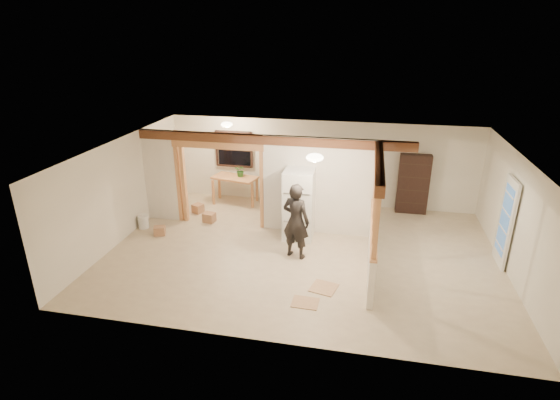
% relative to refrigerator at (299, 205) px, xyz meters
% --- Properties ---
extents(floor, '(9.00, 6.50, 0.01)m').
position_rel_refrigerator_xyz_m(floor, '(0.21, -0.79, -0.89)').
color(floor, beige).
rests_on(floor, ground).
extents(ceiling, '(9.00, 6.50, 0.01)m').
position_rel_refrigerator_xyz_m(ceiling, '(0.21, -0.79, 1.61)').
color(ceiling, white).
extents(wall_back, '(9.00, 0.01, 2.50)m').
position_rel_refrigerator_xyz_m(wall_back, '(0.21, 2.46, 0.36)').
color(wall_back, silver).
rests_on(wall_back, floor).
extents(wall_front, '(9.00, 0.01, 2.50)m').
position_rel_refrigerator_xyz_m(wall_front, '(0.21, -4.04, 0.36)').
color(wall_front, silver).
rests_on(wall_front, floor).
extents(wall_left, '(0.01, 6.50, 2.50)m').
position_rel_refrigerator_xyz_m(wall_left, '(-4.29, -0.79, 0.36)').
color(wall_left, silver).
rests_on(wall_left, floor).
extents(wall_right, '(0.01, 6.50, 2.50)m').
position_rel_refrigerator_xyz_m(wall_right, '(4.71, -0.79, 0.36)').
color(wall_right, silver).
rests_on(wall_right, floor).
extents(partition_left_stub, '(0.90, 0.12, 2.50)m').
position_rel_refrigerator_xyz_m(partition_left_stub, '(-3.84, 0.41, 0.36)').
color(partition_left_stub, white).
rests_on(partition_left_stub, floor).
extents(partition_center, '(2.80, 0.12, 2.50)m').
position_rel_refrigerator_xyz_m(partition_center, '(0.41, 0.41, 0.36)').
color(partition_center, white).
rests_on(partition_center, floor).
extents(doorway_frame, '(2.46, 0.14, 2.20)m').
position_rel_refrigerator_xyz_m(doorway_frame, '(-2.19, 0.41, 0.21)').
color(doorway_frame, tan).
rests_on(doorway_frame, floor).
extents(header_beam_back, '(7.00, 0.18, 0.22)m').
position_rel_refrigerator_xyz_m(header_beam_back, '(-0.79, 0.41, 1.49)').
color(header_beam_back, brown).
rests_on(header_beam_back, ceiling).
extents(header_beam_right, '(0.18, 3.30, 0.22)m').
position_rel_refrigerator_xyz_m(header_beam_right, '(1.81, -1.19, 1.49)').
color(header_beam_right, brown).
rests_on(header_beam_right, ceiling).
extents(pony_wall, '(0.12, 3.20, 1.00)m').
position_rel_refrigerator_xyz_m(pony_wall, '(1.81, -1.19, -0.39)').
color(pony_wall, white).
rests_on(pony_wall, floor).
extents(stud_partition, '(0.14, 3.20, 1.32)m').
position_rel_refrigerator_xyz_m(stud_partition, '(1.81, -1.19, 0.77)').
color(stud_partition, tan).
rests_on(stud_partition, pony_wall).
extents(window_back, '(1.12, 0.10, 1.10)m').
position_rel_refrigerator_xyz_m(window_back, '(-2.39, 2.38, 0.66)').
color(window_back, black).
rests_on(window_back, wall_back).
extents(french_door, '(0.12, 0.86, 2.00)m').
position_rel_refrigerator_xyz_m(french_door, '(4.63, -0.39, 0.11)').
color(french_door, white).
rests_on(french_door, floor).
extents(ceiling_dome_main, '(0.36, 0.36, 0.16)m').
position_rel_refrigerator_xyz_m(ceiling_dome_main, '(0.51, -1.29, 1.59)').
color(ceiling_dome_main, '#FFEABF').
rests_on(ceiling_dome_main, ceiling).
extents(ceiling_dome_util, '(0.32, 0.32, 0.14)m').
position_rel_refrigerator_xyz_m(ceiling_dome_util, '(-2.29, 1.51, 1.59)').
color(ceiling_dome_util, '#FFEABF').
rests_on(ceiling_dome_util, ceiling).
extents(hanging_bulb, '(0.07, 0.07, 0.07)m').
position_rel_refrigerator_xyz_m(hanging_bulb, '(-1.79, 0.81, 1.29)').
color(hanging_bulb, '#FFD88C').
rests_on(hanging_bulb, ceiling).
extents(refrigerator, '(0.73, 0.71, 1.77)m').
position_rel_refrigerator_xyz_m(refrigerator, '(0.00, 0.00, 0.00)').
color(refrigerator, silver).
rests_on(refrigerator, floor).
extents(woman, '(0.75, 0.61, 1.79)m').
position_rel_refrigerator_xyz_m(woman, '(0.10, -1.00, 0.01)').
color(woman, black).
rests_on(woman, floor).
extents(work_table, '(1.42, 0.92, 0.83)m').
position_rel_refrigerator_xyz_m(work_table, '(-2.25, 1.94, -0.47)').
color(work_table, tan).
rests_on(work_table, floor).
extents(potted_plant, '(0.40, 0.37, 0.37)m').
position_rel_refrigerator_xyz_m(potted_plant, '(-2.08, 1.99, 0.12)').
color(potted_plant, '#266523').
rests_on(potted_plant, work_table).
extents(shop_vac, '(0.45, 0.45, 0.58)m').
position_rel_refrigerator_xyz_m(shop_vac, '(-3.78, 0.95, -0.60)').
color(shop_vac, '#97070B').
rests_on(shop_vac, floor).
extents(bookshelf, '(0.85, 0.28, 1.71)m').
position_rel_refrigerator_xyz_m(bookshelf, '(2.90, 2.25, -0.03)').
color(bookshelf, black).
rests_on(bookshelf, floor).
extents(bucket, '(0.29, 0.29, 0.35)m').
position_rel_refrigerator_xyz_m(bucket, '(-4.12, -0.28, -0.71)').
color(bucket, white).
rests_on(bucket, floor).
extents(box_util_a, '(0.34, 0.31, 0.26)m').
position_rel_refrigerator_xyz_m(box_util_a, '(-2.54, 0.43, -0.76)').
color(box_util_a, '#AC7853').
rests_on(box_util_a, floor).
extents(box_util_b, '(0.35, 0.35, 0.25)m').
position_rel_refrigerator_xyz_m(box_util_b, '(-3.09, 0.99, -0.76)').
color(box_util_b, '#AC7853').
rests_on(box_util_b, floor).
extents(box_front, '(0.33, 0.30, 0.22)m').
position_rel_refrigerator_xyz_m(box_front, '(-3.51, -0.59, -0.78)').
color(box_front, '#AC7853').
rests_on(box_front, floor).
extents(floor_panel_near, '(0.61, 0.61, 0.02)m').
position_rel_refrigerator_xyz_m(floor_panel_near, '(0.89, -2.22, -0.88)').
color(floor_panel_near, tan).
rests_on(floor_panel_near, floor).
extents(floor_panel_far, '(0.52, 0.42, 0.02)m').
position_rel_refrigerator_xyz_m(floor_panel_far, '(0.60, -2.81, -0.88)').
color(floor_panel_far, tan).
rests_on(floor_panel_far, floor).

